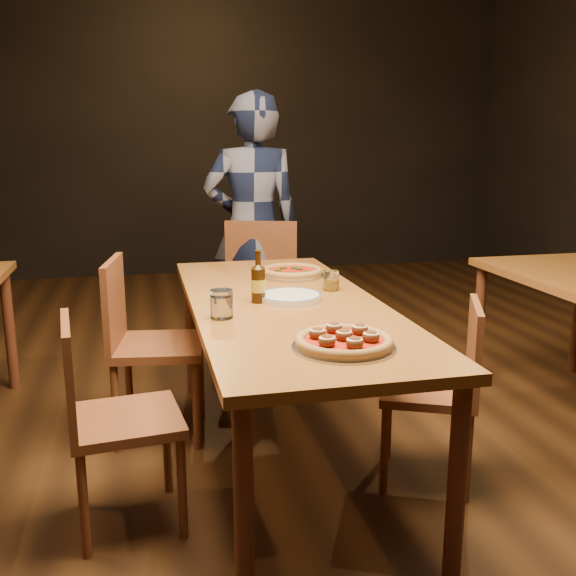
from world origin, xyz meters
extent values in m
plane|color=black|center=(0.00, 0.00, 0.00)|extent=(9.00, 9.00, 0.00)
plane|color=black|center=(0.00, 4.50, 1.50)|extent=(7.00, 0.00, 7.00)
cube|color=brown|center=(0.00, 0.00, 0.73)|extent=(0.80, 2.00, 0.04)
cylinder|color=#592919|center=(-0.34, -0.94, 0.35)|extent=(0.06, 0.06, 0.71)
cylinder|color=#592919|center=(-0.34, 0.94, 0.35)|extent=(0.06, 0.06, 0.71)
cylinder|color=#592919|center=(0.34, -0.94, 0.35)|extent=(0.06, 0.06, 0.71)
cylinder|color=#592919|center=(0.34, 0.94, 0.35)|extent=(0.06, 0.06, 0.71)
cylinder|color=#592919|center=(-1.36, 1.24, 0.35)|extent=(0.06, 0.06, 0.71)
cylinder|color=#592919|center=(1.36, 0.74, 0.35)|extent=(0.06, 0.06, 0.71)
cylinder|color=#B7B7BF|center=(0.05, -0.67, 0.75)|extent=(0.35, 0.35, 0.01)
cylinder|color=#AE9348|center=(0.05, -0.67, 0.77)|extent=(0.32, 0.32, 0.02)
torus|color=#AE9348|center=(0.05, -0.67, 0.77)|extent=(0.33, 0.33, 0.03)
cylinder|color=#992B09|center=(0.05, -0.67, 0.78)|extent=(0.26, 0.26, 0.00)
cylinder|color=#B7B7BF|center=(0.15, 0.52, 0.75)|extent=(0.33, 0.33, 0.01)
cylinder|color=#AE9348|center=(0.15, 0.52, 0.77)|extent=(0.31, 0.31, 0.02)
torus|color=#AE9348|center=(0.15, 0.52, 0.78)|extent=(0.31, 0.31, 0.04)
cylinder|color=#992B09|center=(0.15, 0.52, 0.78)|extent=(0.24, 0.24, 0.00)
cylinder|color=white|center=(0.03, 0.02, 0.76)|extent=(0.27, 0.27, 0.03)
cylinder|color=black|center=(-0.12, 0.01, 0.82)|extent=(0.06, 0.06, 0.15)
cylinder|color=black|center=(-0.12, 0.01, 0.93)|extent=(0.02, 0.02, 0.07)
cylinder|color=gold|center=(-0.12, 0.01, 0.82)|extent=(0.06, 0.06, 0.05)
cylinder|color=white|center=(-0.30, -0.20, 0.81)|extent=(0.09, 0.09, 0.11)
cylinder|color=#AF7E13|center=(0.25, 0.16, 0.80)|extent=(0.07, 0.07, 0.09)
imported|color=black|center=(0.12, 1.48, 0.87)|extent=(0.65, 0.44, 1.73)
camera|label=1|loc=(-0.59, -2.60, 1.42)|focal=40.00mm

